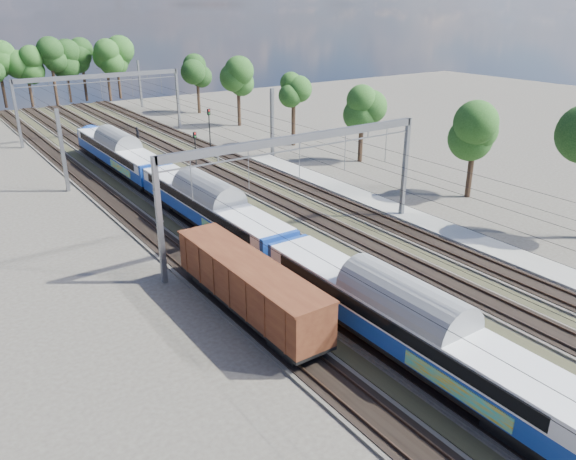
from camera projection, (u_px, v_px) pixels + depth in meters
track_bed at (212, 195)px, 56.60m from camera, size 21.00×130.00×0.34m
platform at (498, 250)px, 43.83m from camera, size 3.00×70.00×0.30m
catenary at (179, 121)px, 60.29m from camera, size 25.65×130.00×9.00m
tree_belt at (126, 70)px, 91.44m from camera, size 40.53×99.62×11.74m
emu_train at (211, 202)px, 46.53m from camera, size 3.20×67.64×4.68m
freight_boxcar at (248, 284)px, 34.11m from camera, size 2.86×13.83×3.57m
worker at (137, 133)px, 80.08m from camera, size 0.65×0.78×1.82m
signal_near at (196, 151)px, 60.13m from camera, size 0.39×0.36×5.45m
signal_far at (209, 127)px, 69.76m from camera, size 0.43×0.39×6.07m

